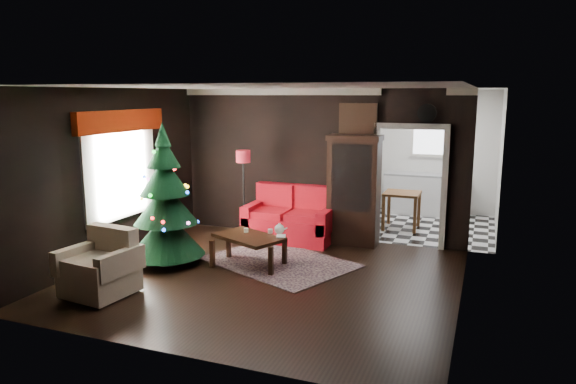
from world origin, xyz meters
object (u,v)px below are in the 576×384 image
at_px(curio_cabinet, 354,193).
at_px(coffee_table, 249,251).
at_px(teapot, 279,229).
at_px(armchair, 99,263).
at_px(loveseat, 290,214).
at_px(kitchen_table, 401,210).
at_px(floor_lamp, 244,195).
at_px(wall_clock, 427,113).
at_px(christmas_tree, 165,200).

xyz_separation_m(curio_cabinet, coffee_table, (-1.23, -1.86, -0.69)).
bearing_deg(teapot, armchair, -130.42).
relative_size(armchair, coffee_table, 0.80).
relative_size(loveseat, kitchen_table, 2.27).
height_order(floor_lamp, armchair, floor_lamp).
distance_m(floor_lamp, armchair, 3.38).
height_order(armchair, wall_clock, wall_clock).
bearing_deg(armchair, coffee_table, 60.33).
distance_m(christmas_tree, wall_clock, 4.61).
distance_m(loveseat, kitchen_table, 2.45).
distance_m(curio_cabinet, armchair, 4.54).
distance_m(loveseat, coffee_table, 1.66).
bearing_deg(christmas_tree, armchair, -92.91).
distance_m(teapot, kitchen_table, 3.37).
xyz_separation_m(christmas_tree, wall_clock, (3.72, 2.37, 1.33)).
distance_m(loveseat, floor_lamp, 0.94).
bearing_deg(curio_cabinet, teapot, -116.91).
xyz_separation_m(christmas_tree, armchair, (-0.08, -1.50, -0.59)).
bearing_deg(wall_clock, christmas_tree, -147.47).
bearing_deg(armchair, christmas_tree, 94.05).
bearing_deg(armchair, loveseat, 74.34).
relative_size(curio_cabinet, kitchen_table, 2.53).
xyz_separation_m(wall_clock, kitchen_table, (-0.55, 1.25, -2.00)).
relative_size(christmas_tree, armchair, 2.65).
bearing_deg(wall_clock, floor_lamp, -169.97).
bearing_deg(armchair, curio_cabinet, 61.85).
height_order(armchair, kitchen_table, armchair).
bearing_deg(wall_clock, curio_cabinet, -171.47).
bearing_deg(curio_cabinet, christmas_tree, -138.97).
bearing_deg(curio_cabinet, floor_lamp, -169.08).
xyz_separation_m(coffee_table, teapot, (0.42, 0.26, 0.33)).
bearing_deg(wall_clock, kitchen_table, 113.75).
bearing_deg(floor_lamp, teapot, -45.12).
relative_size(christmas_tree, wall_clock, 7.17).
height_order(loveseat, kitchen_table, loveseat).
relative_size(loveseat, armchair, 1.96).
height_order(curio_cabinet, christmas_tree, christmas_tree).
height_order(loveseat, wall_clock, wall_clock).
relative_size(floor_lamp, wall_clock, 5.31).
bearing_deg(teapot, christmas_tree, -160.75).
bearing_deg(kitchen_table, teapot, -115.76).
distance_m(armchair, wall_clock, 5.75).
distance_m(loveseat, curio_cabinet, 1.25).
bearing_deg(kitchen_table, wall_clock, -66.25).
bearing_deg(loveseat, christmas_tree, -124.79).
bearing_deg(christmas_tree, kitchen_table, 48.81).
height_order(floor_lamp, christmas_tree, christmas_tree).
height_order(floor_lamp, kitchen_table, floor_lamp).
distance_m(coffee_table, teapot, 0.60).
height_order(loveseat, christmas_tree, christmas_tree).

